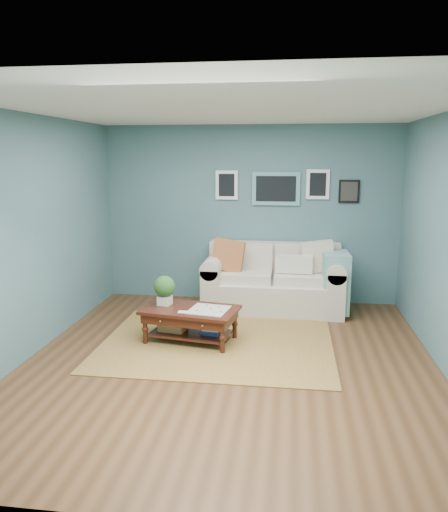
# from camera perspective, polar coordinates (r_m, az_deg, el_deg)

# --- Properties ---
(room_shell) EXTENTS (5.00, 5.02, 2.70)m
(room_shell) POSITION_cam_1_polar(r_m,az_deg,el_deg) (5.30, 0.88, 1.88)
(room_shell) COLOR brown
(room_shell) RESTS_ON ground
(area_rug) EXTENTS (2.76, 2.21, 0.01)m
(area_rug) POSITION_cam_1_polar(r_m,az_deg,el_deg) (6.14, -0.78, -9.89)
(area_rug) COLOR brown
(area_rug) RESTS_ON ground
(loveseat) EXTENTS (2.07, 0.94, 1.06)m
(loveseat) POSITION_cam_1_polar(r_m,az_deg,el_deg) (7.39, 6.34, -2.82)
(loveseat) COLOR beige
(loveseat) RESTS_ON ground
(coffee_table) EXTENTS (1.22, 0.84, 0.79)m
(coffee_table) POSITION_cam_1_polar(r_m,az_deg,el_deg) (6.13, -4.36, -6.56)
(coffee_table) COLOR black
(coffee_table) RESTS_ON ground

